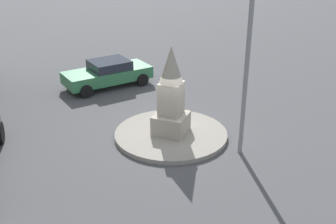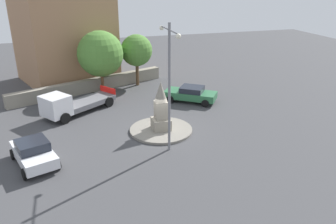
% 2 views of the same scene
% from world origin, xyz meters
% --- Properties ---
extents(ground_plane, '(80.00, 80.00, 0.00)m').
position_xyz_m(ground_plane, '(0.00, 0.00, 0.00)').
color(ground_plane, '#424244').
extents(traffic_island, '(4.44, 4.44, 0.17)m').
position_xyz_m(traffic_island, '(0.00, 0.00, 0.09)').
color(traffic_island, gray).
rests_on(traffic_island, ground).
extents(monument, '(1.23, 1.23, 3.48)m').
position_xyz_m(monument, '(0.00, 0.00, 1.71)').
color(monument, gray).
rests_on(monument, traffic_island).
extents(streetlamp, '(3.43, 0.28, 7.90)m').
position_xyz_m(streetlamp, '(-2.81, 0.25, 4.78)').
color(streetlamp, slate).
rests_on(streetlamp, ground).
extents(car_green_far_side, '(4.07, 4.67, 1.37)m').
position_xyz_m(car_green_far_side, '(5.10, -4.13, 0.72)').
color(car_green_far_side, '#2D6B42').
rests_on(car_green_far_side, ground).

